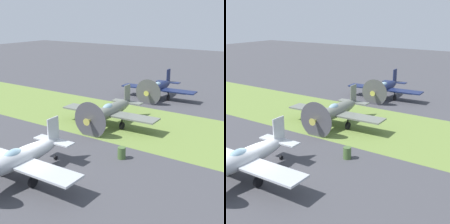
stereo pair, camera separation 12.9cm
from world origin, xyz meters
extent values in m
plane|color=#424247|center=(0.00, 0.00, 0.00)|extent=(160.00, 160.00, 0.00)
cube|color=olive|center=(0.00, -12.52, 0.00)|extent=(120.00, 11.00, 0.01)
ellipsoid|color=#B2B7BC|center=(-0.14, 1.11, 1.45)|extent=(1.42, 6.83, 1.24)
cube|color=#B2B7BC|center=(-0.15, 1.51, 1.30)|extent=(9.64, 1.95, 0.14)
cube|color=#B2B7BC|center=(-0.06, -1.99, 2.35)|extent=(0.13, 1.10, 1.90)
cube|color=#B2B7BC|center=(-0.06, -1.99, 1.55)|extent=(3.22, 0.98, 0.10)
ellipsoid|color=#8CB2C6|center=(-0.15, 1.71, 1.88)|extent=(0.74, 1.42, 0.70)
cylinder|color=black|center=(-1.60, 1.57, 0.34)|extent=(0.24, 0.69, 0.68)
cylinder|color=black|center=(-1.60, 1.57, 0.82)|extent=(0.12, 0.12, 0.96)
cylinder|color=black|center=(1.30, 1.65, 0.34)|extent=(0.24, 0.69, 0.68)
cylinder|color=black|center=(1.30, 1.65, 0.82)|extent=(0.12, 0.12, 0.96)
cylinder|color=black|center=(-0.06, -2.09, 0.16)|extent=(0.13, 0.32, 0.32)
ellipsoid|color=slate|center=(0.91, -10.81, 1.48)|extent=(1.60, 6.99, 1.27)
cube|color=slate|center=(0.89, -10.40, 1.33)|extent=(9.87, 2.21, 0.14)
cube|color=slate|center=(1.06, -13.96, 2.40)|extent=(0.16, 1.13, 1.94)
cube|color=slate|center=(1.06, -13.96, 1.58)|extent=(3.31, 1.08, 0.10)
cone|color=#B7B24C|center=(0.73, -7.09, 1.48)|extent=(0.69, 0.75, 0.65)
cylinder|color=#4C4C51|center=(0.74, -7.29, 1.48)|extent=(3.26, 0.20, 3.26)
ellipsoid|color=#8CB2C6|center=(0.88, -10.19, 1.92)|extent=(0.78, 1.46, 0.71)
cylinder|color=black|center=(-0.59, -10.37, 0.35)|extent=(0.26, 0.70, 0.69)
cylinder|color=black|center=(-0.59, -10.37, 0.84)|extent=(0.12, 0.12, 0.98)
cylinder|color=black|center=(2.36, -10.22, 0.35)|extent=(0.26, 0.70, 0.69)
cylinder|color=black|center=(2.36, -10.22, 0.84)|extent=(0.12, 0.12, 0.98)
cylinder|color=black|center=(1.07, -14.07, 0.16)|extent=(0.14, 0.33, 0.33)
ellipsoid|color=#141E47|center=(1.68, -22.74, 1.43)|extent=(1.65, 6.79, 1.23)
cube|color=#141E47|center=(1.65, -22.35, 1.28)|extent=(9.58, 2.28, 0.14)
cube|color=#141E47|center=(1.88, -25.80, 2.32)|extent=(0.17, 1.09, 1.88)
cube|color=#141E47|center=(1.88, -25.80, 1.53)|extent=(3.21, 1.09, 0.10)
cone|color=#B7B24C|center=(1.45, -19.14, 1.43)|extent=(0.68, 0.73, 0.63)
cylinder|color=#4C4C51|center=(1.46, -19.34, 1.43)|extent=(3.16, 0.24, 3.16)
ellipsoid|color=#8CB2C6|center=(1.64, -22.15, 1.86)|extent=(0.78, 1.43, 0.69)
cylinder|color=black|center=(0.22, -22.34, 0.34)|extent=(0.26, 0.68, 0.67)
cylinder|color=black|center=(0.22, -22.34, 0.81)|extent=(0.12, 0.12, 0.95)
cylinder|color=black|center=(3.08, -22.16, 0.34)|extent=(0.26, 0.68, 0.67)
cylinder|color=black|center=(3.08, -22.16, 0.81)|extent=(0.12, 0.12, 0.95)
cylinder|color=black|center=(1.88, -25.90, 0.16)|extent=(0.14, 0.32, 0.32)
cylinder|color=#476633|center=(-3.96, -5.00, 0.45)|extent=(0.60, 0.60, 0.90)
camera|label=1|loc=(-15.73, 13.74, 10.39)|focal=52.13mm
camera|label=2|loc=(-15.84, 13.67, 10.39)|focal=52.13mm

